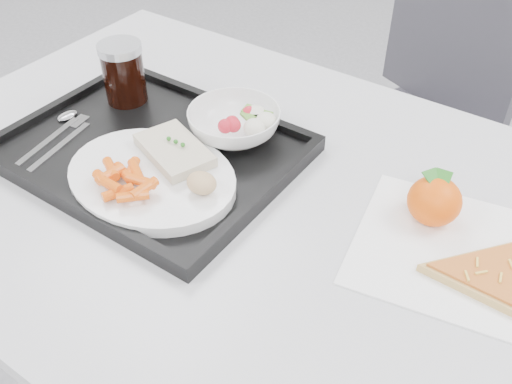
{
  "coord_description": "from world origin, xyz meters",
  "views": [
    {
      "loc": [
        0.38,
        -0.23,
        1.31
      ],
      "look_at": [
        0.02,
        0.28,
        0.77
      ],
      "focal_mm": 40.0,
      "sensor_mm": 36.0,
      "label": 1
    }
  ],
  "objects_px": {
    "dinner_plate": "(152,178)",
    "tangerine": "(434,201)",
    "tray": "(151,151)",
    "salad_bowl": "(234,123)",
    "chair": "(427,103)",
    "table": "(250,222)",
    "pizza_slice": "(495,277)",
    "cola_glass": "(123,72)"
  },
  "relations": [
    {
      "from": "dinner_plate",
      "to": "tangerine",
      "type": "relative_size",
      "value": 2.81
    },
    {
      "from": "cola_glass",
      "to": "tangerine",
      "type": "bearing_deg",
      "value": 2.79
    },
    {
      "from": "tangerine",
      "to": "chair",
      "type": "bearing_deg",
      "value": 108.76
    },
    {
      "from": "table",
      "to": "dinner_plate",
      "type": "relative_size",
      "value": 4.44
    },
    {
      "from": "dinner_plate",
      "to": "pizza_slice",
      "type": "relative_size",
      "value": 1.05
    },
    {
      "from": "chair",
      "to": "dinner_plate",
      "type": "bearing_deg",
      "value": -100.38
    },
    {
      "from": "dinner_plate",
      "to": "salad_bowl",
      "type": "distance_m",
      "value": 0.17
    },
    {
      "from": "salad_bowl",
      "to": "pizza_slice",
      "type": "bearing_deg",
      "value": -7.24
    },
    {
      "from": "tray",
      "to": "salad_bowl",
      "type": "height_order",
      "value": "salad_bowl"
    },
    {
      "from": "salad_bowl",
      "to": "cola_glass",
      "type": "relative_size",
      "value": 1.41
    },
    {
      "from": "chair",
      "to": "tangerine",
      "type": "relative_size",
      "value": 9.67
    },
    {
      "from": "chair",
      "to": "salad_bowl",
      "type": "bearing_deg",
      "value": -100.66
    },
    {
      "from": "cola_glass",
      "to": "tangerine",
      "type": "height_order",
      "value": "cola_glass"
    },
    {
      "from": "table",
      "to": "salad_bowl",
      "type": "xyz_separation_m",
      "value": [
        -0.09,
        0.09,
        0.11
      ]
    },
    {
      "from": "table",
      "to": "tangerine",
      "type": "height_order",
      "value": "tangerine"
    },
    {
      "from": "salad_bowl",
      "to": "cola_glass",
      "type": "xyz_separation_m",
      "value": [
        -0.23,
        -0.02,
        0.03
      ]
    },
    {
      "from": "table",
      "to": "pizza_slice",
      "type": "height_order",
      "value": "pizza_slice"
    },
    {
      "from": "cola_glass",
      "to": "dinner_plate",
      "type": "bearing_deg",
      "value": -37.15
    },
    {
      "from": "dinner_plate",
      "to": "tangerine",
      "type": "height_order",
      "value": "tangerine"
    },
    {
      "from": "chair",
      "to": "tangerine",
      "type": "bearing_deg",
      "value": -71.24
    },
    {
      "from": "pizza_slice",
      "to": "tray",
      "type": "bearing_deg",
      "value": -174.77
    },
    {
      "from": "tray",
      "to": "salad_bowl",
      "type": "relative_size",
      "value": 2.96
    },
    {
      "from": "tangerine",
      "to": "salad_bowl",
      "type": "bearing_deg",
      "value": -178.72
    },
    {
      "from": "table",
      "to": "chair",
      "type": "bearing_deg",
      "value": 87.63
    },
    {
      "from": "dinner_plate",
      "to": "tangerine",
      "type": "xyz_separation_m",
      "value": [
        0.37,
        0.18,
        0.01
      ]
    },
    {
      "from": "salad_bowl",
      "to": "pizza_slice",
      "type": "xyz_separation_m",
      "value": [
        0.45,
        -0.06,
        -0.03
      ]
    },
    {
      "from": "table",
      "to": "pizza_slice",
      "type": "xyz_separation_m",
      "value": [
        0.36,
        0.03,
        0.08
      ]
    },
    {
      "from": "table",
      "to": "dinner_plate",
      "type": "xyz_separation_m",
      "value": [
        -0.12,
        -0.08,
        0.09
      ]
    },
    {
      "from": "tray",
      "to": "cola_glass",
      "type": "bearing_deg",
      "value": 147.28
    },
    {
      "from": "chair",
      "to": "pizza_slice",
      "type": "height_order",
      "value": "chair"
    },
    {
      "from": "dinner_plate",
      "to": "salad_bowl",
      "type": "bearing_deg",
      "value": 80.68
    },
    {
      "from": "cola_glass",
      "to": "pizza_slice",
      "type": "distance_m",
      "value": 0.68
    },
    {
      "from": "table",
      "to": "tray",
      "type": "relative_size",
      "value": 2.67
    },
    {
      "from": "dinner_plate",
      "to": "table",
      "type": "bearing_deg",
      "value": 34.69
    },
    {
      "from": "salad_bowl",
      "to": "tangerine",
      "type": "distance_m",
      "value": 0.34
    },
    {
      "from": "pizza_slice",
      "to": "table",
      "type": "bearing_deg",
      "value": -175.27
    },
    {
      "from": "dinner_plate",
      "to": "tangerine",
      "type": "bearing_deg",
      "value": 25.74
    },
    {
      "from": "table",
      "to": "pizza_slice",
      "type": "bearing_deg",
      "value": 4.73
    },
    {
      "from": "chair",
      "to": "tray",
      "type": "height_order",
      "value": "chair"
    },
    {
      "from": "pizza_slice",
      "to": "dinner_plate",
      "type": "bearing_deg",
      "value": -166.78
    },
    {
      "from": "tangerine",
      "to": "pizza_slice",
      "type": "height_order",
      "value": "tangerine"
    },
    {
      "from": "cola_glass",
      "to": "tray",
      "type": "bearing_deg",
      "value": -32.72
    }
  ]
}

